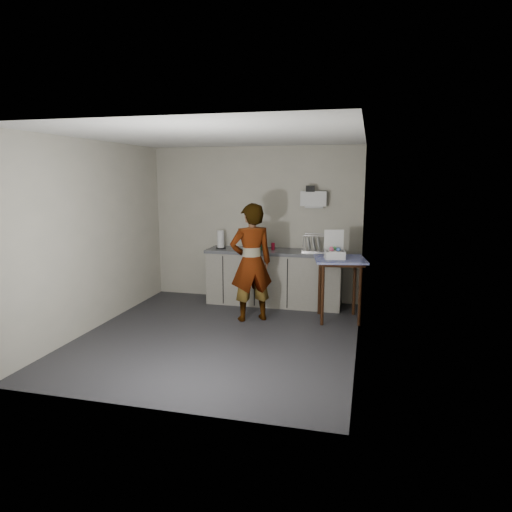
% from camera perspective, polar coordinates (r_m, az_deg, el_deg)
% --- Properties ---
extents(ground, '(4.00, 4.00, 0.00)m').
position_cam_1_polar(ground, '(6.22, -4.63, -9.91)').
color(ground, '#252429').
rests_on(ground, ground).
extents(wall_back, '(3.60, 0.02, 2.60)m').
position_cam_1_polar(wall_back, '(7.80, -0.10, 4.01)').
color(wall_back, beige).
rests_on(wall_back, ground).
extents(wall_right, '(0.02, 4.00, 2.60)m').
position_cam_1_polar(wall_right, '(5.60, 12.82, 1.37)').
color(wall_right, beige).
rests_on(wall_right, ground).
extents(wall_left, '(0.02, 4.00, 2.60)m').
position_cam_1_polar(wall_left, '(6.70, -19.48, 2.44)').
color(wall_left, beige).
rests_on(wall_left, ground).
extents(ceiling, '(3.60, 4.00, 0.01)m').
position_cam_1_polar(ceiling, '(5.87, -5.00, 14.65)').
color(ceiling, white).
rests_on(ceiling, wall_back).
extents(kitchen_counter, '(2.24, 0.62, 0.91)m').
position_cam_1_polar(kitchen_counter, '(7.58, 2.31, -2.88)').
color(kitchen_counter, black).
rests_on(kitchen_counter, ground).
extents(wall_shelf, '(0.42, 0.18, 0.37)m').
position_cam_1_polar(wall_shelf, '(7.52, 7.23, 7.11)').
color(wall_shelf, white).
rests_on(wall_shelf, ground).
extents(side_table, '(0.84, 0.84, 0.93)m').
position_cam_1_polar(side_table, '(6.78, 10.43, -1.27)').
color(side_table, '#35170C').
rests_on(side_table, ground).
extents(standing_man, '(0.76, 0.68, 1.73)m').
position_cam_1_polar(standing_man, '(6.65, -0.60, -0.83)').
color(standing_man, '#B2A593').
rests_on(standing_man, ground).
extents(soap_bottle, '(0.17, 0.17, 0.33)m').
position_cam_1_polar(soap_bottle, '(7.48, 0.91, 2.02)').
color(soap_bottle, black).
rests_on(soap_bottle, kitchen_counter).
extents(soda_can, '(0.06, 0.06, 0.11)m').
position_cam_1_polar(soda_can, '(7.53, 2.13, 1.22)').
color(soda_can, '#B8122F').
rests_on(soda_can, kitchen_counter).
extents(dark_bottle, '(0.07, 0.07, 0.24)m').
position_cam_1_polar(dark_bottle, '(7.55, -0.12, 1.73)').
color(dark_bottle, black).
rests_on(dark_bottle, kitchen_counter).
extents(paper_towel, '(0.17, 0.17, 0.30)m').
position_cam_1_polar(paper_towel, '(7.67, -4.43, 2.01)').
color(paper_towel, black).
rests_on(paper_towel, kitchen_counter).
extents(dish_rack, '(0.40, 0.30, 0.28)m').
position_cam_1_polar(dish_rack, '(7.42, 7.35, 1.07)').
color(dish_rack, silver).
rests_on(dish_rack, kitchen_counter).
extents(bakery_box, '(0.34, 0.35, 0.40)m').
position_cam_1_polar(bakery_box, '(6.73, 9.78, 0.49)').
color(bakery_box, white).
rests_on(bakery_box, side_table).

